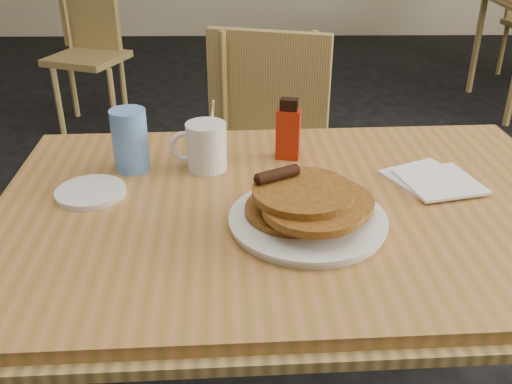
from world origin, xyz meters
The scene contains 9 objects.
main_table centered at (0.06, 0.08, 0.71)m, with size 1.31×0.92×0.75m.
chair_main_far centered at (0.04, 0.81, 0.55)m, with size 0.52×0.52×0.93m.
chair_wall_extra centered at (-1.00, 2.57, 0.53)m, with size 0.52×0.53×0.89m.
pancake_plate centered at (0.08, -0.01, 0.78)m, with size 0.31×0.31×0.10m.
coffee_mug centered at (-0.13, 0.25, 0.81)m, with size 0.13×0.09×0.17m.
syrup_bottle centered at (0.07, 0.30, 0.82)m, with size 0.06×0.05×0.15m.
napkin_stack centered at (0.38, 0.16, 0.76)m, with size 0.22×0.23×0.01m.
blue_tumbler centered at (-0.30, 0.25, 0.82)m, with size 0.08×0.08×0.14m, color #5D8FDA.
side_saucer centered at (-0.37, 0.12, 0.76)m, with size 0.15×0.15×0.01m, color silver.
Camera 1 is at (-0.03, -0.96, 1.32)m, focal length 40.00 mm.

